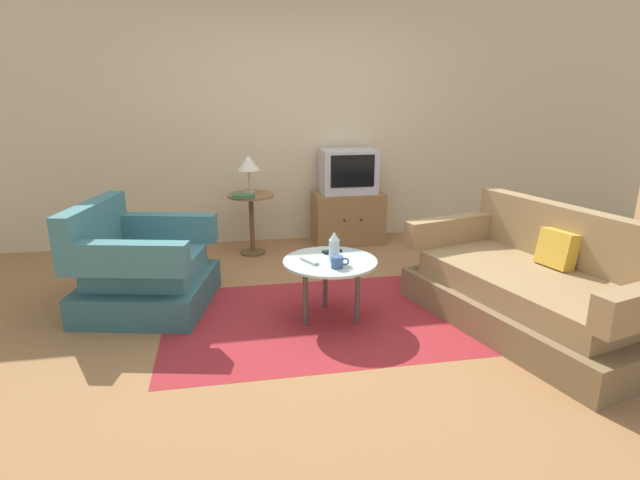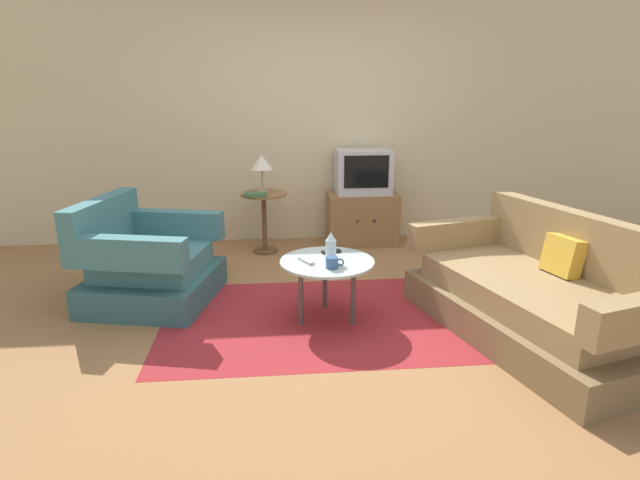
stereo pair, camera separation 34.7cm
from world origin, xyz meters
The scene contains 15 objects.
ground_plane centered at (0.00, 0.00, 0.00)m, with size 16.00×16.00×0.00m, color olive.
back_wall centered at (0.00, 2.21, 1.35)m, with size 9.00×0.12×2.70m, color #CCB78E.
area_rug centered at (-0.07, -0.04, 0.00)m, with size 2.47×1.55×0.00m, color maroon.
armchair centered at (-1.49, 0.46, 0.30)m, with size 1.12×1.15×0.84m.
couch centered at (1.38, -0.44, 0.28)m, with size 1.40×2.03×0.85m.
coffee_table centered at (-0.07, -0.04, 0.42)m, with size 0.70×0.70×0.47m.
side_table centered at (-0.54, 1.67, 0.46)m, with size 0.48×0.48×0.64m.
tv_stand centered at (0.54, 1.89, 0.29)m, with size 0.77×0.47×0.57m.
television centered at (0.54, 1.91, 0.81)m, with size 0.59×0.40×0.47m.
table_lamp centered at (-0.55, 1.69, 0.95)m, with size 0.23×0.23×0.39m.
vase centered at (-0.04, -0.07, 0.57)m, with size 0.08×0.08×0.23m.
mug centered at (-0.05, -0.21, 0.51)m, with size 0.13×0.09×0.08m.
tv_remote_dark centered at (-0.01, 0.14, 0.48)m, with size 0.16×0.09×0.02m.
tv_remote_silver centered at (-0.22, -0.06, 0.48)m, with size 0.11×0.17×0.02m.
book centered at (-0.63, 1.51, 0.66)m, with size 0.24×0.17×0.04m.
Camera 1 is at (-0.80, -3.54, 1.69)m, focal length 28.81 mm.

